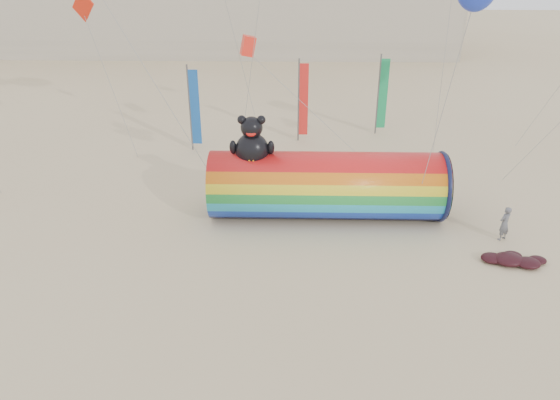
{
  "coord_description": "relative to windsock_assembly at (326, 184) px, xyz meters",
  "views": [
    {
      "loc": [
        0.97,
        -18.03,
        12.07
      ],
      "look_at": [
        0.5,
        1.5,
        2.4
      ],
      "focal_mm": 35.0,
      "sensor_mm": 36.0,
      "label": 1
    }
  ],
  "objects": [
    {
      "name": "kite_handler",
      "position": [
        7.58,
        -2.05,
        -0.85
      ],
      "size": [
        0.68,
        0.63,
        1.57
      ],
      "primitive_type": "imported",
      "rotation": [
        0.0,
        0.0,
        3.73
      ],
      "color": "#595A61",
      "rests_on": "ground"
    },
    {
      "name": "ground",
      "position": [
        -2.54,
        -4.77,
        -1.64
      ],
      "size": [
        160.0,
        160.0,
        0.0
      ],
      "primitive_type": "plane",
      "color": "#CCB58C",
      "rests_on": "ground"
    },
    {
      "name": "festival_banners",
      "position": [
        -1.43,
        10.14,
        1.0
      ],
      "size": [
        12.23,
        3.38,
        5.2
      ],
      "color": "#59595E",
      "rests_on": "ground"
    },
    {
      "name": "fabric_bundle",
      "position": [
        7.39,
        -3.96,
        -1.47
      ],
      "size": [
        2.62,
        1.35,
        0.41
      ],
      "color": "#3D0B12",
      "rests_on": "ground"
    },
    {
      "name": "windsock_assembly",
      "position": [
        0.0,
        0.0,
        0.0
      ],
      "size": [
        10.71,
        3.26,
        4.94
      ],
      "color": "red",
      "rests_on": "ground"
    }
  ]
}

